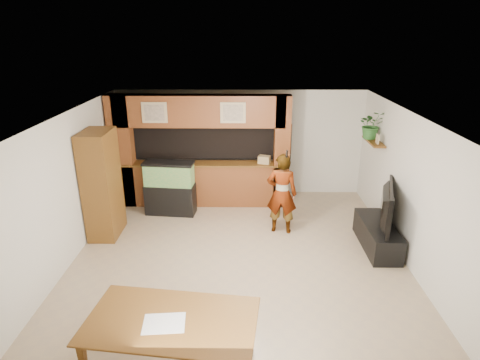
{
  "coord_description": "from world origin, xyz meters",
  "views": [
    {
      "loc": [
        0.11,
        -6.33,
        3.95
      ],
      "look_at": [
        0.02,
        0.6,
        1.32
      ],
      "focal_mm": 30.0,
      "sensor_mm": 36.0,
      "label": 1
    }
  ],
  "objects_px": {
    "pantry_cabinet": "(102,185)",
    "television": "(381,205)",
    "dining_table": "(172,346)",
    "person": "(282,194)",
    "aquarium": "(170,189)"
  },
  "relations": [
    {
      "from": "pantry_cabinet",
      "to": "person",
      "type": "relative_size",
      "value": 1.28
    },
    {
      "from": "pantry_cabinet",
      "to": "dining_table",
      "type": "height_order",
      "value": "pantry_cabinet"
    },
    {
      "from": "television",
      "to": "dining_table",
      "type": "xyz_separation_m",
      "value": [
        -3.41,
        -3.01,
        -0.52
      ]
    },
    {
      "from": "pantry_cabinet",
      "to": "television",
      "type": "xyz_separation_m",
      "value": [
        5.35,
        -0.48,
        -0.2
      ]
    },
    {
      "from": "pantry_cabinet",
      "to": "aquarium",
      "type": "xyz_separation_m",
      "value": [
        1.14,
        0.99,
        -0.48
      ]
    },
    {
      "from": "pantry_cabinet",
      "to": "person",
      "type": "bearing_deg",
      "value": 2.38
    },
    {
      "from": "person",
      "to": "pantry_cabinet",
      "type": "bearing_deg",
      "value": 13.26
    },
    {
      "from": "person",
      "to": "dining_table",
      "type": "xyz_separation_m",
      "value": [
        -1.62,
        -3.63,
        -0.48
      ]
    },
    {
      "from": "television",
      "to": "dining_table",
      "type": "bearing_deg",
      "value": 149.63
    },
    {
      "from": "pantry_cabinet",
      "to": "person",
      "type": "xyz_separation_m",
      "value": [
        3.56,
        0.15,
        -0.24
      ]
    },
    {
      "from": "aquarium",
      "to": "dining_table",
      "type": "xyz_separation_m",
      "value": [
        0.8,
        -4.47,
        -0.24
      ]
    },
    {
      "from": "aquarium",
      "to": "pantry_cabinet",
      "type": "bearing_deg",
      "value": -133.42
    },
    {
      "from": "television",
      "to": "person",
      "type": "xyz_separation_m",
      "value": [
        -1.79,
        0.63,
        -0.04
      ]
    },
    {
      "from": "pantry_cabinet",
      "to": "television",
      "type": "height_order",
      "value": "pantry_cabinet"
    },
    {
      "from": "person",
      "to": "dining_table",
      "type": "bearing_deg",
      "value": 76.89
    }
  ]
}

